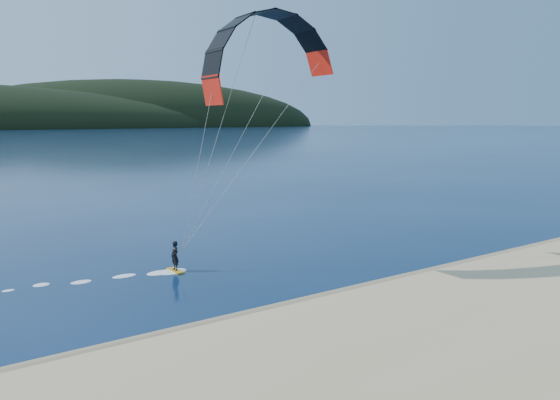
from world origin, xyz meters
The scene contains 3 objects.
ground centered at (0.00, 0.00, 0.00)m, with size 1800.00×1800.00×0.00m, color #071B37.
wet_sand centered at (0.00, 4.50, 0.05)m, with size 220.00×2.50×0.10m.
kitesurfer_near centered at (1.57, 11.83, 12.14)m, with size 21.01×6.21×15.78m.
Camera 1 is at (-16.67, -16.99, 9.99)m, focal length 33.36 mm.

